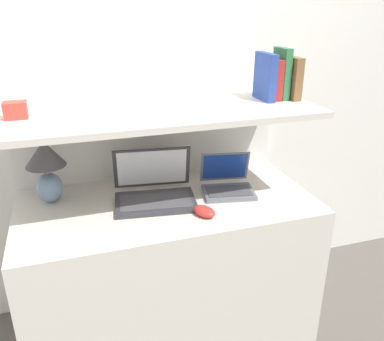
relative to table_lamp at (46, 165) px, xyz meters
name	(u,v)px	position (x,y,z in m)	size (l,w,h in m)	color
wall_back	(146,91)	(0.52, 0.23, 0.26)	(6.00, 0.05, 2.40)	white
desk	(169,268)	(0.52, -0.17, -0.56)	(1.38, 0.67, 0.76)	silver
back_riser	(152,201)	(0.52, 0.19, -0.36)	(1.38, 0.04, 1.16)	white
shelf	(161,110)	(0.52, -0.09, 0.24)	(1.38, 0.61, 0.03)	silver
table_lamp	(46,165)	(0.00, 0.00, 0.00)	(0.18, 0.18, 0.30)	#7593B2
laptop_large	(154,191)	(0.47, -0.13, -0.13)	(0.41, 0.34, 0.23)	#333338
laptop_small	(227,184)	(0.83, -0.15, -0.14)	(0.28, 0.27, 0.18)	slate
computer_mouse	(204,211)	(0.64, -0.35, -0.16)	(0.11, 0.13, 0.04)	red
router_box	(170,165)	(0.61, 0.10, -0.11)	(0.09, 0.09, 0.14)	gray
book_brown	(290,77)	(1.16, -0.09, 0.35)	(0.04, 0.18, 0.20)	brown
book_green	(281,74)	(1.11, -0.09, 0.37)	(0.03, 0.13, 0.24)	#2D7042
book_red	(273,79)	(1.07, -0.09, 0.35)	(0.04, 0.13, 0.19)	#A82823
book_blue	(265,77)	(1.03, -0.09, 0.36)	(0.04, 0.17, 0.22)	#284293
shelf_gadget	(16,110)	(-0.08, -0.09, 0.29)	(0.09, 0.07, 0.07)	#CC3D33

